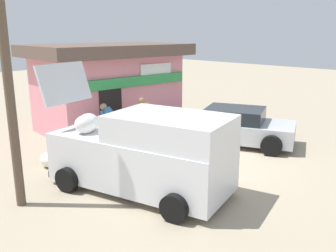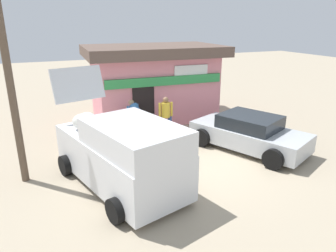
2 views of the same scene
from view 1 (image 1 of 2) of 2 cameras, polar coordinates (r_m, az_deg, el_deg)
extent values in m
plane|color=tan|center=(11.16, 7.21, -5.40)|extent=(60.00, 60.00, 0.00)
cube|color=pink|center=(14.85, -9.18, 5.25)|extent=(5.36, 3.25, 2.87)
cube|color=green|center=(13.49, -5.60, 6.91)|extent=(4.97, 0.34, 0.36)
cube|color=black|center=(13.16, -8.86, 2.16)|extent=(0.90, 0.10, 2.00)
cube|color=white|center=(14.18, -1.91, 8.51)|extent=(1.50, 0.13, 0.60)
cube|color=brown|center=(14.68, -9.44, 11.63)|extent=(6.15, 4.03, 0.44)
cube|color=silver|center=(8.90, -4.35, -5.35)|extent=(2.92, 4.68, 1.19)
cube|color=silver|center=(8.22, 0.32, -0.42)|extent=(2.41, 3.07, 0.62)
cube|color=black|center=(7.69, 8.79, -1.88)|extent=(1.51, 0.49, 0.47)
cube|color=silver|center=(9.97, -15.80, 6.46)|extent=(1.68, 0.80, 1.03)
ellipsoid|color=silver|center=(9.34, -12.32, 0.56)|extent=(0.55, 0.45, 0.45)
ellipsoid|color=silver|center=(9.16, -12.76, 0.27)|extent=(0.55, 0.46, 0.46)
cylinder|color=green|center=(9.99, -10.06, 0.65)|extent=(0.26, 0.23, 0.14)
cylinder|color=#53A13C|center=(9.51, -8.90, -0.10)|extent=(0.20, 0.30, 0.11)
cylinder|color=olive|center=(9.27, -12.17, -0.66)|extent=(0.28, 0.21, 0.10)
cylinder|color=#519E42|center=(9.61, -13.30, -0.04)|extent=(0.27, 0.29, 0.15)
cube|color=black|center=(10.42, -14.51, -5.78)|extent=(1.69, 0.54, 0.16)
cube|color=red|center=(9.78, -17.64, -3.80)|extent=(0.15, 0.10, 0.20)
cube|color=red|center=(10.74, -12.12, -1.81)|extent=(0.15, 0.10, 0.20)
cylinder|color=black|center=(7.61, 0.98, -12.68)|extent=(0.37, 0.64, 0.61)
cylinder|color=black|center=(9.22, 6.92, -7.75)|extent=(0.37, 0.64, 0.61)
cylinder|color=black|center=(9.27, -15.45, -8.06)|extent=(0.37, 0.64, 0.61)
cylinder|color=black|center=(10.63, -7.98, -4.71)|extent=(0.37, 0.64, 0.61)
cube|color=#B2B7BC|center=(12.87, 10.27, -0.54)|extent=(3.21, 4.35, 0.61)
cube|color=#1E2328|center=(12.74, 10.38, 1.77)|extent=(2.17, 2.37, 0.45)
cylinder|color=black|center=(11.85, 15.82, -2.98)|extent=(0.47, 0.69, 0.66)
cylinder|color=black|center=(13.64, 16.61, -0.75)|extent=(0.47, 0.69, 0.66)
cylinder|color=black|center=(12.36, 3.21, -1.71)|extent=(0.47, 0.69, 0.66)
cylinder|color=black|center=(14.08, 5.56, 0.27)|extent=(0.47, 0.69, 0.66)
cylinder|color=navy|center=(12.88, -3.38, -0.70)|extent=(0.15, 0.15, 0.81)
cylinder|color=navy|center=(12.69, -4.62, -0.95)|extent=(0.15, 0.15, 0.81)
cylinder|color=gold|center=(12.62, -4.05, 2.20)|extent=(0.37, 0.37, 0.57)
sphere|color=#8C6647|center=(12.54, -4.08, 3.97)|extent=(0.22, 0.22, 0.22)
cylinder|color=gold|center=(12.75, -3.17, 2.41)|extent=(0.09, 0.09, 0.54)
cylinder|color=gold|center=(12.48, -4.95, 2.12)|extent=(0.09, 0.09, 0.54)
cylinder|color=navy|center=(12.15, -8.39, -1.71)|extent=(0.15, 0.15, 0.83)
cylinder|color=navy|center=(12.43, -7.63, -1.30)|extent=(0.15, 0.15, 0.83)
cylinder|color=#3872B2|center=(12.22, -8.90, 1.48)|extent=(0.57, 0.73, 0.67)
sphere|color=tan|center=(12.29, -10.03, 2.98)|extent=(0.23, 0.23, 0.23)
cylinder|color=#3872B2|center=(12.13, -10.24, 1.04)|extent=(0.09, 0.09, 0.56)
cylinder|color=#3872B2|center=(12.53, -9.11, 1.52)|extent=(0.09, 0.09, 0.56)
ellipsoid|color=silver|center=(11.01, -17.71, -4.99)|extent=(0.72, 0.83, 0.46)
cylinder|color=#54972E|center=(11.30, -18.30, -5.50)|extent=(0.25, 0.33, 0.10)
cylinder|color=#6FB242|center=(11.16, -16.92, -5.60)|extent=(0.17, 0.27, 0.12)
cylinder|color=#599836|center=(11.05, -16.42, -5.81)|extent=(0.34, 0.21, 0.10)
cylinder|color=green|center=(11.25, -17.38, -5.44)|extent=(0.26, 0.26, 0.13)
cylinder|color=silver|center=(15.01, 5.86, 0.65)|extent=(0.30, 0.30, 0.40)
cylinder|color=brown|center=(8.29, -23.61, 5.95)|extent=(0.20, 0.20, 5.43)
camera|label=2|loc=(3.83, 67.33, 14.45)|focal=33.29mm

